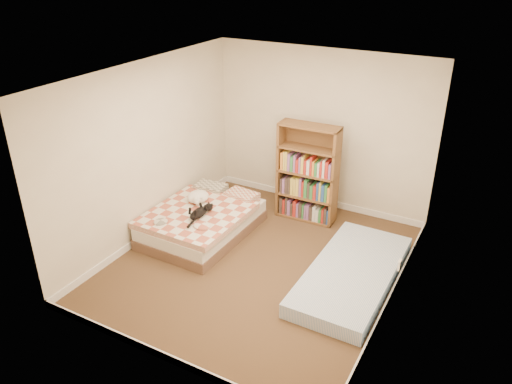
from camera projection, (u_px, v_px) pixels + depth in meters
The scene contains 6 objects.
room at pixel (259, 182), 6.12m from camera, with size 3.51×4.01×2.51m.
bed at pixel (204, 220), 7.26m from camera, with size 1.29×1.74×0.46m.
bookshelf at pixel (308, 185), 7.54m from camera, with size 0.91×0.33×1.51m.
floor_mattress at pixel (352, 274), 6.25m from camera, with size 0.97×2.15×0.19m, color #799ECB.
black_cat at pixel (200, 212), 6.93m from camera, with size 0.25×0.61×0.14m.
white_dog at pixel (198, 197), 7.30m from camera, with size 0.37×0.40×0.16m.
Camera 1 is at (2.63, -4.88, 3.79)m, focal length 35.00 mm.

